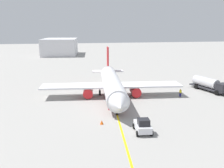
{
  "coord_description": "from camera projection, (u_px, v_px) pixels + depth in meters",
  "views": [
    {
      "loc": [
        47.29,
        -9.74,
        14.56
      ],
      "look_at": [
        0.0,
        0.0,
        3.0
      ],
      "focal_mm": 36.89,
      "sensor_mm": 36.0,
      "label": 1
    }
  ],
  "objects": [
    {
      "name": "ground_plane",
      "position": [
        112.0,
        97.0,
        50.34
      ],
      "size": [
        400.0,
        400.0,
        0.0
      ],
      "primitive_type": "plane",
      "color": "#9E9B96"
    },
    {
      "name": "airplane",
      "position": [
        112.0,
        85.0,
        50.16
      ],
      "size": [
        32.85,
        31.02,
        9.89
      ],
      "color": "white",
      "rests_on": "ground"
    },
    {
      "name": "fuel_tanker",
      "position": [
        209.0,
        84.0,
        55.16
      ],
      "size": [
        10.36,
        4.68,
        3.15
      ],
      "color": "#2D2D33",
      "rests_on": "ground"
    },
    {
      "name": "pushback_tug",
      "position": [
        143.0,
        126.0,
        33.05
      ],
      "size": [
        3.79,
        2.64,
        2.2
      ],
      "color": "silver",
      "rests_on": "ground"
    },
    {
      "name": "refueling_worker",
      "position": [
        180.0,
        93.0,
        50.83
      ],
      "size": [
        0.59,
        0.47,
        1.71
      ],
      "color": "navy",
      "rests_on": "ground"
    },
    {
      "name": "safety_cone_nose",
      "position": [
        102.0,
        122.0,
        36.06
      ],
      "size": [
        0.57,
        0.57,
        0.63
      ],
      "primitive_type": "cone",
      "color": "#F2590F",
      "rests_on": "ground"
    },
    {
      "name": "distant_hangar",
      "position": [
        60.0,
        47.0,
        132.91
      ],
      "size": [
        29.16,
        21.19,
        9.26
      ],
      "color": "silver",
      "rests_on": "ground"
    },
    {
      "name": "taxi_line_marking",
      "position": [
        112.0,
        97.0,
        50.34
      ],
      "size": [
        77.61,
        9.69,
        0.01
      ],
      "primitive_type": "cube",
      "rotation": [
        0.0,
        0.0,
        -0.12
      ],
      "color": "yellow",
      "rests_on": "ground"
    }
  ]
}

